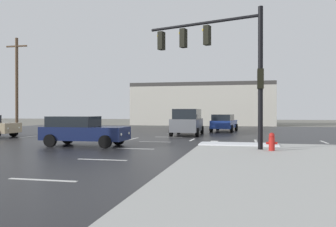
{
  "coord_description": "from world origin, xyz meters",
  "views": [
    {
      "loc": [
        5.26,
        -22.31,
        1.85
      ],
      "look_at": [
        -0.72,
        5.04,
        1.7
      ],
      "focal_mm": 37.01,
      "sensor_mm": 36.0,
      "label": 1
    }
  ],
  "objects_px": {
    "sedan_blue": "(224,122)",
    "suv_grey": "(187,121)",
    "utility_pole_far": "(17,82)",
    "sedan_navy": "(82,130)",
    "fire_hydrant": "(272,142)",
    "traffic_signal_mast": "(221,54)"
  },
  "relations": [
    {
      "from": "fire_hydrant",
      "to": "suv_grey",
      "type": "relative_size",
      "value": 0.16
    },
    {
      "from": "utility_pole_far",
      "to": "fire_hydrant",
      "type": "bearing_deg",
      "value": -31.31
    },
    {
      "from": "fire_hydrant",
      "to": "utility_pole_far",
      "type": "height_order",
      "value": "utility_pole_far"
    },
    {
      "from": "sedan_blue",
      "to": "sedan_navy",
      "type": "distance_m",
      "value": 16.5
    },
    {
      "from": "sedan_blue",
      "to": "utility_pole_far",
      "type": "height_order",
      "value": "utility_pole_far"
    },
    {
      "from": "traffic_signal_mast",
      "to": "fire_hydrant",
      "type": "bearing_deg",
      "value": 173.65
    },
    {
      "from": "fire_hydrant",
      "to": "utility_pole_far",
      "type": "distance_m",
      "value": 26.86
    },
    {
      "from": "traffic_signal_mast",
      "to": "suv_grey",
      "type": "xyz_separation_m",
      "value": [
        -3.22,
        9.78,
        -3.52
      ]
    },
    {
      "from": "fire_hydrant",
      "to": "sedan_blue",
      "type": "distance_m",
      "value": 16.65
    },
    {
      "from": "sedan_blue",
      "to": "utility_pole_far",
      "type": "bearing_deg",
      "value": 103.84
    },
    {
      "from": "sedan_blue",
      "to": "suv_grey",
      "type": "relative_size",
      "value": 0.96
    },
    {
      "from": "utility_pole_far",
      "to": "traffic_signal_mast",
      "type": "bearing_deg",
      "value": -32.04
    },
    {
      "from": "traffic_signal_mast",
      "to": "sedan_navy",
      "type": "distance_m",
      "value": 8.29
    },
    {
      "from": "fire_hydrant",
      "to": "sedan_blue",
      "type": "height_order",
      "value": "sedan_blue"
    },
    {
      "from": "traffic_signal_mast",
      "to": "utility_pole_far",
      "type": "bearing_deg",
      "value": -14.21
    },
    {
      "from": "sedan_blue",
      "to": "traffic_signal_mast",
      "type": "bearing_deg",
      "value": -170.95
    },
    {
      "from": "suv_grey",
      "to": "sedan_blue",
      "type": "bearing_deg",
      "value": -24.81
    },
    {
      "from": "fire_hydrant",
      "to": "suv_grey",
      "type": "distance_m",
      "value": 12.11
    },
    {
      "from": "sedan_navy",
      "to": "utility_pole_far",
      "type": "height_order",
      "value": "utility_pole_far"
    },
    {
      "from": "traffic_signal_mast",
      "to": "fire_hydrant",
      "type": "height_order",
      "value": "traffic_signal_mast"
    },
    {
      "from": "utility_pole_far",
      "to": "sedan_navy",
      "type": "bearing_deg",
      "value": -43.84
    },
    {
      "from": "traffic_signal_mast",
      "to": "sedan_blue",
      "type": "xyz_separation_m",
      "value": [
        -0.72,
        15.36,
        -3.76
      ]
    }
  ]
}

